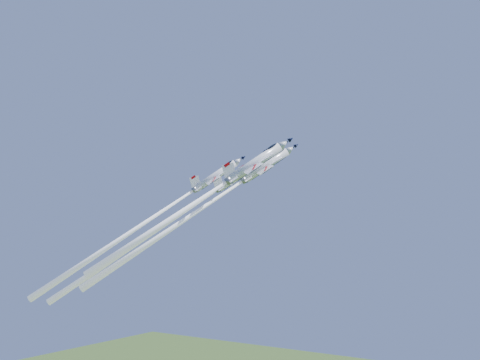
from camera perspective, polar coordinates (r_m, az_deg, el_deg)
The scene contains 4 objects.
jet_lead at distance 119.24m, azimuth -4.58°, elevation -3.35°, with size 32.76×29.78×38.59m.
jet_left at distance 128.97m, azimuth -8.08°, elevation -4.79°, with size 34.39×31.59×41.24m.
jet_right at distance 111.17m, azimuth -4.62°, elevation -2.33°, with size 30.09×26.80×34.19m.
jet_slot at distance 119.84m, azimuth -10.10°, elevation -4.50°, with size 31.72×28.99×37.71m.
Camera 1 is at (65.61, -99.61, 90.32)m, focal length 40.00 mm.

